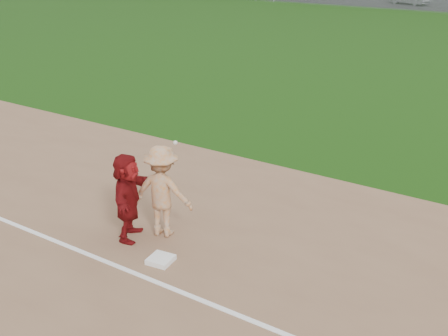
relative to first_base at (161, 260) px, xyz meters
The scene contains 5 objects.
ground 0.34m from the first_base, 50.82° to the left, with size 160.00×160.00×0.00m, color #173F0C.
foul_line 0.58m from the first_base, 69.12° to the right, with size 60.00×0.10×0.01m, color white.
first_base is the anchor object (origin of this frame).
base_runner 1.41m from the first_base, 160.22° to the left, with size 1.61×0.51×1.73m, color #660B0C.
first_base_play 1.37m from the first_base, 125.67° to the left, with size 1.32×0.96×2.13m.
Camera 1 is at (5.55, -6.90, 5.44)m, focal length 45.00 mm.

